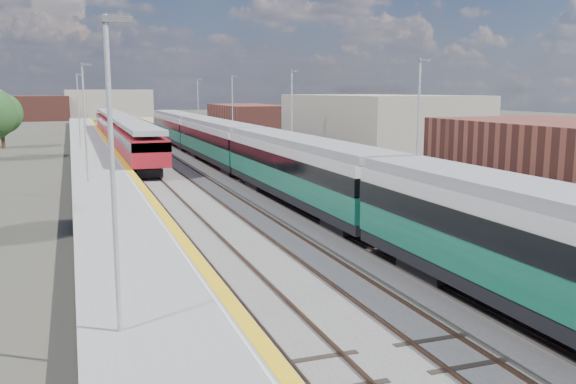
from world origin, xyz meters
TOP-DOWN VIEW (x-y plane):
  - ground at (0.00, 50.00)m, footprint 320.00×320.00m
  - ballast_bed at (-2.25, 52.50)m, footprint 10.50×155.00m
  - tracks at (-1.65, 54.18)m, footprint 8.96×160.00m
  - platform_right at (5.28, 52.49)m, footprint 4.70×155.00m
  - platform_left at (-9.05, 52.49)m, footprint 4.30×155.00m
  - buildings at (-18.12, 138.60)m, footprint 72.00×185.50m
  - green_train at (1.50, 37.05)m, footprint 3.11×86.44m
  - red_train at (-5.50, 69.05)m, footprint 2.97×60.11m
  - tree_c at (-18.70, 72.76)m, footprint 4.87×4.87m
  - tree_d at (24.70, 57.59)m, footprint 4.62×4.62m

SIDE VIEW (x-z plane):
  - ground at x=0.00m, z-range 0.00..0.00m
  - ballast_bed at x=-2.25m, z-range 0.00..0.06m
  - tracks at x=-1.65m, z-range 0.02..0.19m
  - platform_left at x=-9.05m, z-range -3.74..4.78m
  - platform_right at x=5.28m, z-range -3.72..4.80m
  - red_train at x=-5.50m, z-range 0.34..4.08m
  - green_train at x=1.50m, z-range 0.70..4.12m
  - tree_d at x=24.70m, z-range 0.81..7.07m
  - tree_c at x=-18.70m, z-range 0.85..7.46m
  - buildings at x=-18.12m, z-range -9.30..30.70m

